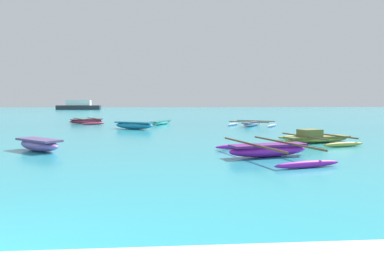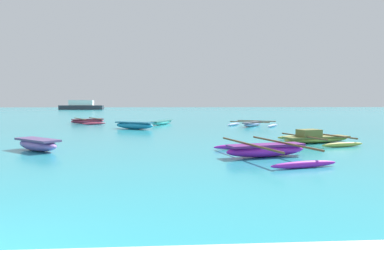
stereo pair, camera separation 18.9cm
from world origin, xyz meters
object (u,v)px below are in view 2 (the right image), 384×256
moored_boat_2 (315,138)px  moored_boat_5 (38,144)px  moored_boat_3 (88,121)px  distant_ferry (81,106)px  moored_boat_1 (162,122)px  moored_boat_0 (253,124)px  moored_boat_4 (266,150)px  moored_boat_6 (134,125)px

moored_boat_2 → moored_boat_5: bearing=174.3°
moored_boat_3 → distant_ferry: distant_ferry is taller
distant_ferry → moored_boat_1: bearing=-69.9°
moored_boat_1 → moored_boat_2: size_ratio=0.96×
moored_boat_1 → moored_boat_5: 15.74m
moored_boat_0 → moored_boat_4: (-3.15, -14.60, 0.05)m
moored_boat_2 → moored_boat_0: bearing=76.7°
moored_boat_0 → moored_boat_4: moored_boat_4 is taller
moored_boat_5 → moored_boat_6: size_ratio=0.75×
moored_boat_2 → moored_boat_4: bearing=-146.3°
moored_boat_3 → moored_boat_0: bearing=-45.5°
moored_boat_3 → moored_boat_5: size_ratio=1.95×
moored_boat_3 → moored_boat_6: bearing=-82.4°
moored_boat_5 → distant_ferry: distant_ferry is taller
moored_boat_5 → moored_boat_6: (2.60, 10.37, 0.02)m
moored_boat_3 → moored_boat_5: 16.89m
moored_boat_3 → moored_boat_4: (10.32, -18.75, 0.01)m
moored_boat_0 → moored_boat_1: moored_boat_0 is taller
moored_boat_5 → distant_ferry: bearing=143.8°
distant_ferry → moored_boat_4: bearing=-71.6°
moored_boat_1 → moored_boat_3: 6.66m
moored_boat_2 → moored_boat_6: 12.46m
moored_boat_1 → moored_boat_2: bearing=-129.7°
moored_boat_2 → moored_boat_3: size_ratio=0.88×
moored_boat_1 → moored_boat_4: (3.87, -17.10, 0.04)m
moored_boat_0 → moored_boat_5: bearing=170.1°
moored_boat_1 → moored_boat_6: (-1.81, -4.74, 0.09)m
moored_boat_1 → moored_boat_6: size_ratio=1.24×
moored_boat_2 → distant_ferry: distant_ferry is taller
moored_boat_1 → moored_boat_5: size_ratio=1.64×
moored_boat_1 → distant_ferry: distant_ferry is taller
moored_boat_4 → moored_boat_5: bearing=152.1°
distant_ferry → moored_boat_2: bearing=-68.2°
moored_boat_0 → moored_boat_2: moored_boat_2 is taller
moored_boat_0 → moored_boat_3: (-13.48, 4.15, 0.03)m
moored_boat_3 → distant_ferry: bearing=76.2°
moored_boat_0 → moored_boat_3: 14.10m
moored_boat_6 → moored_boat_1: bearing=99.6°
moored_boat_0 → moored_boat_4: size_ratio=0.87×
moored_boat_0 → moored_boat_3: moored_boat_3 is taller
moored_boat_4 → moored_boat_5: moored_boat_4 is taller
moored_boat_0 → moored_boat_2: size_ratio=1.08×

